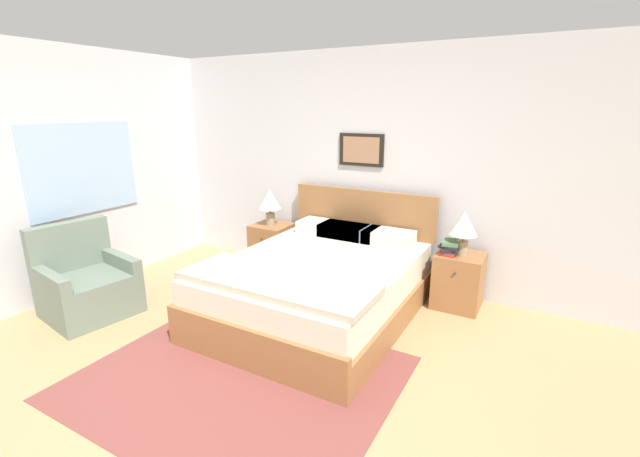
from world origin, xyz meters
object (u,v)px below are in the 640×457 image
at_px(nightstand_near_window, 273,246).
at_px(nightstand_by_door, 458,280).
at_px(armchair, 87,285).
at_px(table_lamp_near_window, 270,201).
at_px(table_lamp_by_door, 464,226).
at_px(bed, 319,284).

height_order(nightstand_near_window, nightstand_by_door, same).
bearing_deg(armchair, nightstand_near_window, 165.30).
xyz_separation_m(armchair, table_lamp_near_window, (0.86, 1.91, 0.58)).
relative_size(armchair, table_lamp_by_door, 1.98).
bearing_deg(nightstand_near_window, table_lamp_near_window, -100.86).
bearing_deg(table_lamp_by_door, table_lamp_near_window, 180.00).
bearing_deg(armchair, nightstand_by_door, 130.74).
xyz_separation_m(nightstand_near_window, nightstand_by_door, (2.30, 0.00, 0.00)).
distance_m(armchair, nightstand_by_door, 3.71).
bearing_deg(bed, table_lamp_near_window, 144.57).
distance_m(armchair, nightstand_near_window, 2.11).
distance_m(table_lamp_near_window, table_lamp_by_door, 2.31).
relative_size(nightstand_by_door, table_lamp_near_window, 1.26).
relative_size(nightstand_near_window, table_lamp_near_window, 1.26).
bearing_deg(nightstand_by_door, table_lamp_by_door, -77.82).
distance_m(armchair, table_lamp_near_window, 2.17).
height_order(nightstand_by_door, table_lamp_by_door, table_lamp_by_door).
distance_m(bed, nightstand_by_door, 1.43).
height_order(armchair, table_lamp_by_door, table_lamp_by_door).
xyz_separation_m(nightstand_near_window, table_lamp_near_window, (-0.00, -0.02, 0.58)).
bearing_deg(table_lamp_near_window, nightstand_near_window, 79.14).
distance_m(armchair, table_lamp_by_door, 3.74).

